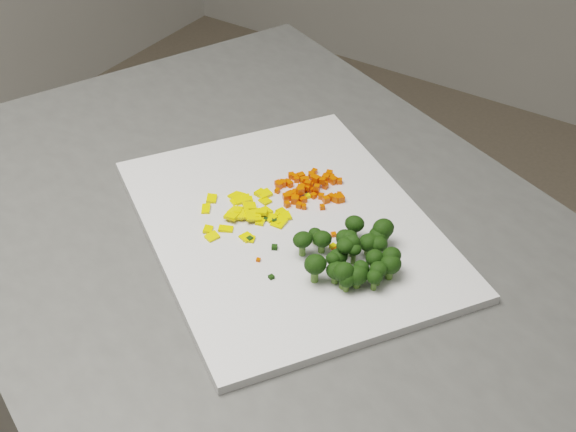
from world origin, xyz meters
The scene contains 140 objects.
cutting_board centered at (-0.24, 0.03, 0.91)m, with size 0.40×0.31×0.01m, color silver.
carrot_pile centered at (-0.25, 0.09, 0.92)m, with size 0.09×0.09×0.02m, color #E33A02, non-canonical shape.
pepper_pile centered at (-0.29, 0.01, 0.92)m, with size 0.10×0.10×0.01m, color yellow, non-canonical shape.
broccoli_pile centered at (-0.15, 0.00, 0.94)m, with size 0.11×0.11×0.05m, color black, non-canonical shape.
carrot_cube_0 centered at (-0.24, 0.11, 0.92)m, with size 0.01×0.01×0.01m, color #E33A02.
carrot_cube_1 centered at (-0.25, 0.07, 0.91)m, with size 0.01×0.01×0.01m, color #E33A02.
carrot_cube_2 centered at (-0.23, 0.08, 0.91)m, with size 0.01×0.01×0.01m, color #E33A02.
carrot_cube_3 centered at (-0.25, 0.12, 0.91)m, with size 0.01×0.01×0.01m, color #E33A02.
carrot_cube_4 centered at (-0.28, 0.09, 0.91)m, with size 0.01×0.01×0.01m, color #E33A02.
carrot_cube_5 centered at (-0.25, 0.12, 0.91)m, with size 0.01×0.01×0.01m, color #E33A02.
carrot_cube_6 centered at (-0.25, 0.13, 0.91)m, with size 0.01×0.01×0.01m, color #E33A02.
carrot_cube_7 centered at (-0.24, 0.12, 0.91)m, with size 0.01×0.01×0.01m, color #E33A02.
carrot_cube_8 centered at (-0.29, 0.08, 0.91)m, with size 0.01×0.01×0.01m, color #E33A02.
carrot_cube_9 centered at (-0.27, 0.07, 0.91)m, with size 0.01×0.01×0.01m, color #E33A02.
carrot_cube_10 centered at (-0.27, 0.08, 0.91)m, with size 0.01×0.01×0.01m, color #E33A02.
carrot_cube_11 centered at (-0.29, 0.08, 0.91)m, with size 0.01×0.01×0.01m, color #E33A02.
carrot_cube_12 centered at (-0.25, 0.13, 0.91)m, with size 0.01×0.01×0.01m, color #E33A02.
carrot_cube_13 centered at (-0.29, 0.08, 0.91)m, with size 0.01×0.01×0.01m, color #E33A02.
carrot_cube_14 centered at (-0.25, 0.13, 0.91)m, with size 0.01×0.01×0.01m, color #E33A02.
carrot_cube_15 centered at (-0.27, 0.08, 0.91)m, with size 0.01×0.01×0.01m, color #E33A02.
carrot_cube_16 centered at (-0.25, 0.06, 0.91)m, with size 0.01×0.01×0.01m, color #E33A02.
carrot_cube_17 centered at (-0.24, 0.09, 0.92)m, with size 0.01×0.01×0.01m, color #E33A02.
carrot_cube_18 centered at (-0.26, 0.10, 0.92)m, with size 0.01×0.01×0.01m, color #E33A02.
carrot_cube_19 centered at (-0.27, 0.13, 0.91)m, with size 0.01×0.01×0.01m, color #E33A02.
carrot_cube_20 centered at (-0.26, 0.10, 0.92)m, with size 0.01×0.01×0.01m, color #E33A02.
carrot_cube_21 centered at (-0.26, 0.05, 0.91)m, with size 0.01×0.01×0.01m, color #E33A02.
carrot_cube_22 centered at (-0.26, 0.07, 0.92)m, with size 0.01×0.01×0.01m, color #E33A02.
carrot_cube_23 centered at (-0.29, 0.08, 0.91)m, with size 0.01×0.01×0.01m, color #E33A02.
carrot_cube_24 centered at (-0.28, 0.09, 0.91)m, with size 0.01×0.01×0.01m, color #E33A02.
carrot_cube_25 centered at (-0.24, 0.08, 0.91)m, with size 0.01×0.01×0.01m, color #E33A02.
carrot_cube_26 centered at (-0.29, 0.10, 0.91)m, with size 0.01×0.01×0.01m, color #E33A02.
carrot_cube_27 centered at (-0.22, 0.09, 0.91)m, with size 0.01×0.01×0.01m, color #E33A02.
carrot_cube_28 centered at (-0.24, 0.11, 0.91)m, with size 0.01×0.01×0.01m, color #E33A02.
carrot_cube_29 centered at (-0.26, 0.09, 0.92)m, with size 0.01×0.01×0.01m, color #E33A02.
carrot_cube_30 centered at (-0.26, 0.07, 0.91)m, with size 0.01×0.01×0.01m, color #E33A02.
carrot_cube_31 centered at (-0.28, 0.09, 0.91)m, with size 0.01×0.01×0.01m, color #E33A02.
carrot_cube_32 centered at (-0.25, 0.09, 0.91)m, with size 0.01×0.01×0.01m, color #E33A02.
carrot_cube_33 centered at (-0.26, 0.09, 0.91)m, with size 0.01×0.01×0.01m, color #E33A02.
carrot_cube_34 centered at (-0.28, 0.07, 0.91)m, with size 0.01×0.01×0.01m, color #E33A02.
carrot_cube_35 centered at (-0.27, 0.06, 0.91)m, with size 0.01×0.01×0.01m, color #E33A02.
carrot_cube_36 centered at (-0.21, 0.10, 0.91)m, with size 0.01×0.01×0.01m, color #E33A02.
carrot_cube_37 centered at (-0.25, 0.11, 0.92)m, with size 0.01×0.01×0.01m, color #E33A02.
carrot_cube_38 centered at (-0.22, 0.09, 0.91)m, with size 0.01×0.01×0.01m, color #E33A02.
carrot_cube_39 centered at (-0.28, 0.10, 0.91)m, with size 0.01×0.01×0.01m, color #E33A02.
carrot_cube_40 centered at (-0.25, 0.10, 0.92)m, with size 0.01×0.01×0.01m, color #E33A02.
carrot_cube_41 centered at (-0.25, 0.09, 0.92)m, with size 0.01×0.01×0.01m, color #E33A02.
carrot_cube_42 centered at (-0.29, 0.10, 0.91)m, with size 0.01×0.01×0.01m, color #E33A02.
carrot_cube_43 centered at (-0.24, 0.06, 0.91)m, with size 0.01×0.01×0.01m, color #E33A02.
carrot_cube_44 centered at (-0.26, 0.06, 0.91)m, with size 0.01×0.01×0.01m, color #E33A02.
carrot_cube_45 centered at (-0.26, 0.07, 0.91)m, with size 0.01×0.01×0.01m, color #E33A02.
carrot_cube_46 centered at (-0.28, 0.11, 0.91)m, with size 0.01×0.01×0.01m, color #E33A02.
carrot_cube_47 centered at (-0.26, 0.09, 0.91)m, with size 0.01×0.01×0.01m, color #E33A02.
carrot_cube_48 centered at (-0.28, 0.10, 0.91)m, with size 0.01×0.01×0.01m, color #E33A02.
carrot_cube_49 centered at (-0.24, 0.09, 0.91)m, with size 0.01×0.01×0.01m, color #E33A02.
carrot_cube_50 centered at (-0.25, 0.07, 0.91)m, with size 0.01×0.01×0.01m, color #E33A02.
carrot_cube_51 centered at (-0.27, 0.10, 0.92)m, with size 0.01×0.01×0.01m, color #E33A02.
carrot_cube_52 centered at (-0.23, 0.09, 0.91)m, with size 0.01×0.01×0.01m, color #E33A02.
carrot_cube_53 centered at (-0.24, 0.11, 0.91)m, with size 0.01×0.01×0.01m, color #E33A02.
carrot_cube_54 centered at (-0.26, 0.08, 0.92)m, with size 0.01×0.01×0.01m, color #E33A02.
carrot_cube_55 centered at (-0.23, 0.13, 0.91)m, with size 0.01×0.01×0.01m, color #E33A02.
carrot_cube_56 centered at (-0.26, 0.11, 0.92)m, with size 0.01×0.01×0.01m, color #E33A02.
carrot_cube_57 centered at (-0.26, 0.12, 0.91)m, with size 0.01×0.01×0.01m, color #E33A02.
carrot_cube_58 centered at (-0.27, 0.12, 0.91)m, with size 0.01×0.01×0.01m, color #E33A02.
carrot_cube_59 centered at (-0.22, 0.10, 0.91)m, with size 0.01×0.01×0.01m, color #E33A02.
carrot_cube_60 centered at (-0.22, 0.07, 0.91)m, with size 0.01×0.01×0.01m, color #E33A02.
pepper_chunk_0 centered at (-0.25, 0.03, 0.91)m, with size 0.01×0.01×0.00m, color yellow.
pepper_chunk_1 centered at (-0.31, 0.03, 0.91)m, with size 0.01×0.01×0.00m, color yellow.
pepper_chunk_2 centered at (-0.26, -0.02, 0.91)m, with size 0.01×0.01×0.00m, color yellow.
pepper_chunk_3 centered at (-0.30, 0.05, 0.91)m, with size 0.01×0.01×0.00m, color yellow.
pepper_chunk_4 centered at (-0.26, 0.02, 0.91)m, with size 0.01×0.01×0.00m, color yellow.
pepper_chunk_5 centered at (-0.28, 0.01, 0.92)m, with size 0.01×0.01×0.00m, color yellow.
pepper_chunk_6 centered at (-0.25, 0.02, 0.91)m, with size 0.02×0.02×0.00m, color yellow.
pepper_chunk_7 centered at (-0.30, -0.04, 0.91)m, with size 0.01×0.01×0.00m, color yellow.
pepper_chunk_8 centered at (-0.29, 0.01, 0.92)m, with size 0.01×0.02×0.00m, color yellow.
pepper_chunk_9 centered at (-0.27, 0.03, 0.91)m, with size 0.01×0.01×0.00m, color yellow.
pepper_chunk_10 centered at (-0.31, 0.04, 0.91)m, with size 0.01×0.01×0.00m, color yellow.
pepper_chunk_11 centered at (-0.31, 0.03, 0.91)m, with size 0.01×0.01×0.00m, color yellow.
pepper_chunk_12 centered at (-0.34, 0.01, 0.91)m, with size 0.01×0.01×0.00m, color yellow.
pepper_chunk_13 centered at (-0.31, -0.04, 0.91)m, with size 0.01×0.01×0.00m, color yellow.
pepper_chunk_14 centered at (-0.30, 0.01, 0.92)m, with size 0.01×0.01×0.00m, color yellow.
pepper_chunk_15 centered at (-0.30, 0.00, 0.92)m, with size 0.01×0.01×0.00m, color yellow.
pepper_chunk_16 centered at (-0.27, 0.01, 0.91)m, with size 0.01×0.01×0.00m, color yellow.
pepper_chunk_17 centered at (-0.27, 0.02, 0.92)m, with size 0.01×0.01×0.00m, color yellow.
pepper_chunk_18 centered at (-0.27, 0.02, 0.91)m, with size 0.01×0.01×0.00m, color yellow.
pepper_chunk_19 centered at (-0.26, 0.04, 0.91)m, with size 0.01×0.01×0.00m, color yellow.
pepper_chunk_20 centered at (-0.28, 0.01, 0.92)m, with size 0.02×0.01×0.00m, color yellow.
pepper_chunk_21 centered at (-0.29, 0.00, 0.92)m, with size 0.01×0.01×0.00m, color yellow.
pepper_chunk_22 centered at (-0.26, -0.02, 0.91)m, with size 0.01×0.01×0.00m, color yellow.
pepper_chunk_23 centered at (-0.32, 0.04, 0.91)m, with size 0.02×0.01×0.00m, color yellow.
pepper_chunk_24 centered at (-0.30, 0.00, 0.92)m, with size 0.01×0.02×0.00m, color yellow.
pepper_chunk_25 centered at (-0.29, 0.01, 0.91)m, with size 0.01×0.01×0.00m, color yellow.
pepper_chunk_26 centered at (-0.31, 0.03, 0.91)m, with size 0.01×0.01×0.00m, color yellow.
pepper_chunk_27 centered at (-0.29, 0.04, 0.91)m, with size 0.01×0.01×0.00m, color yellow.
pepper_chunk_28 centered at (-0.32, 0.03, 0.91)m, with size 0.02×0.01×0.00m, color yellow.
pepper_chunk_29 centered at (-0.29, 0.05, 0.91)m, with size 0.02×0.01×0.00m, color yellow.
pepper_chunk_30 centered at (-0.29, -0.02, 0.91)m, with size 0.02×0.01×0.00m, color yellow.
pepper_chunk_31 centered at (-0.29, 0.02, 0.92)m, with size 0.02×0.01×0.00m, color yellow.
pepper_chunk_32 centered at (-0.34, -0.01, 0.91)m, with size 0.02×0.01×0.00m, color yellow.
broccoli_floret_0 centered at (-0.15, -0.01, 0.94)m, with size 0.03×0.03×0.03m, color black, non-canonical shape.
broccoli_floret_1 centered at (-0.12, -0.01, 0.92)m, with size 0.02×0.02×0.03m, color black, non-canonical shape.
broccoli_floret_2 centered at (-0.13, -0.03, 0.92)m, with size 0.02×0.02×0.02m, color black, non-canonical shape.
broccoli_floret_3 centered at (-0.16, 0.04, 0.93)m, with size 0.03×0.03×0.03m, color black, non-canonical shape.
broccoli_floret_4 centered at (-0.14, 0.00, 0.94)m, with size 0.02×0.02×0.03m, color black, non-canonical shape.
broccoli_floret_5 centered at (-0.13, 0.05, 0.92)m, with size 0.03×0.03×0.03m, color black, non-canonical shape.
broccoli_floret_6 centered at (-0.18, 0.00, 0.92)m, with size 0.03×0.03×0.03m, color black, non-canonical shape.
broccoli_floret_7 centered at (-0.12, -0.02, 0.92)m, with size 0.03×0.03×0.03m, color black, non-canonical shape.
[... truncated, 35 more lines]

